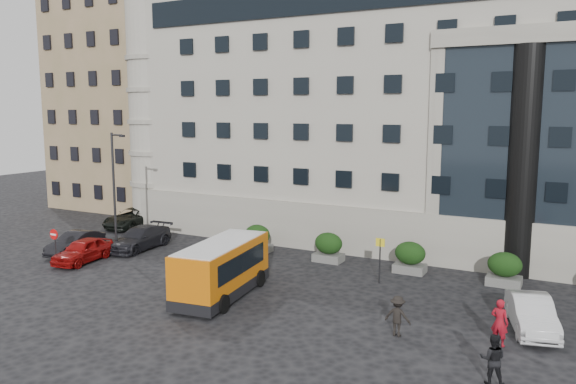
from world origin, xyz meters
name	(u,v)px	position (x,y,z in m)	size (l,w,h in m)	color
ground	(246,294)	(0.00, 0.00, 0.00)	(120.00, 120.00, 0.00)	black
civic_building	(458,116)	(6.00, 22.00, 9.00)	(44.00, 24.00, 18.00)	#9F988C
entrance_column	(523,163)	(12.00, 10.30, 6.50)	(1.80, 1.80, 13.00)	black
apartment_near	(148,104)	(-24.00, 20.00, 10.00)	(14.00, 14.00, 20.00)	olive
apartment_far	(225,98)	(-27.00, 38.00, 11.00)	(13.00, 13.00, 22.00)	brown
hedge_a	(257,238)	(-4.00, 7.80, 0.93)	(1.80, 1.26, 1.84)	#50504E
hedge_b	(328,247)	(1.20, 7.80, 0.93)	(1.80, 1.26, 1.84)	#50504E
hedge_c	(410,257)	(6.40, 7.80, 0.93)	(1.80, 1.26, 1.84)	#50504E
hedge_d	(505,269)	(11.60, 7.80, 0.93)	(1.80, 1.26, 1.84)	#50504E
street_lamp	(115,188)	(-11.94, 3.00, 4.37)	(1.16, 0.18, 8.00)	#262628
bus_stop_sign	(380,253)	(5.50, 5.00, 1.73)	(0.50, 0.08, 2.52)	#262628
no_entry_sign	(54,240)	(-13.00, -1.04, 1.65)	(0.64, 0.16, 2.32)	#262628
minibus	(222,267)	(-0.89, -0.86, 1.55)	(3.21, 6.98, 2.81)	#CD6209
red_truck	(197,194)	(-16.99, 18.44, 1.61)	(3.03, 5.99, 3.15)	maroon
parked_car_a	(83,250)	(-12.32, 0.48, 0.74)	(1.76, 4.37, 1.49)	maroon
parked_car_b	(76,243)	(-14.37, 1.71, 0.73)	(1.54, 4.41, 1.45)	black
parked_car_c	(140,238)	(-11.50, 4.66, 0.76)	(2.12, 5.22, 1.52)	black
parked_car_d	(133,218)	(-17.00, 9.90, 0.77)	(2.55, 5.52, 1.53)	black
white_taxi	(531,314)	(13.46, 1.68, 0.75)	(1.59, 4.57, 1.50)	silver
pedestrian_a	(500,322)	(12.44, -0.61, 0.97)	(0.71, 0.46, 1.94)	maroon
pedestrian_b	(493,359)	(12.69, -4.15, 0.91)	(0.89, 0.69, 1.82)	black
pedestrian_c	(398,316)	(8.52, -1.59, 0.87)	(1.12, 0.65, 1.74)	black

